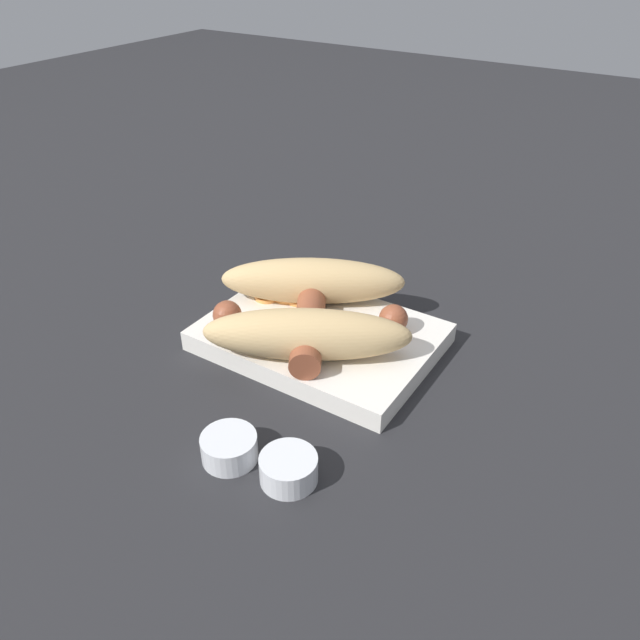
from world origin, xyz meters
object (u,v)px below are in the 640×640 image
Objects in this scene: condiment_cup_far at (289,470)px; food_tray at (320,337)px; bread_roll at (310,306)px; sausage at (310,317)px; condiment_cup_near at (229,449)px.

food_tray is at bearing -65.01° from condiment_cup_far.
bread_roll is 1.42× the size of sausage.
condiment_cup_far is at bearing 118.10° from sausage.
sausage reaches higher than condiment_cup_near.
sausage is 0.17m from condiment_cup_near.
bread_roll is at bearing -59.13° from sausage.
sausage is at bearing 40.55° from food_tray.
sausage reaches higher than food_tray.
bread_roll is 0.01m from sausage.
sausage is at bearing -79.36° from condiment_cup_near.
food_tray is 4.93× the size of condiment_cup_near.
food_tray is 0.18m from condiment_cup_near.
food_tray is at bearing -82.26° from condiment_cup_near.
condiment_cup_near is (-0.02, 0.17, -0.00)m from food_tray.
food_tray is at bearing -139.45° from sausage.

